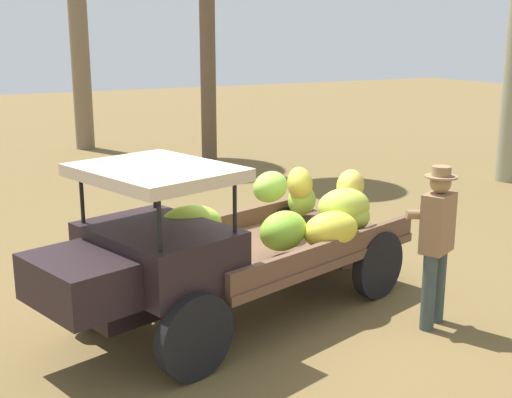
{
  "coord_description": "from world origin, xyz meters",
  "views": [
    {
      "loc": [
        3.45,
        6.67,
        3.1
      ],
      "look_at": [
        0.04,
        0.23,
        1.29
      ],
      "focal_mm": 47.22,
      "sensor_mm": 36.0,
      "label": 1
    }
  ],
  "objects": [
    {
      "name": "ground_plane",
      "position": [
        0.0,
        0.0,
        0.0
      ],
      "size": [
        60.0,
        60.0,
        0.0
      ],
      "primitive_type": "plane",
      "color": "brown"
    },
    {
      "name": "truck",
      "position": [
        0.42,
        0.39,
        0.89
      ],
      "size": [
        4.66,
        2.73,
        1.85
      ],
      "rotation": [
        0.0,
        0.0,
        0.28
      ],
      "color": "black",
      "rests_on": "ground"
    },
    {
      "name": "farmer",
      "position": [
        -1.41,
        1.56,
        1.0
      ],
      "size": [
        0.57,
        0.53,
        1.76
      ],
      "rotation": [
        0.0,
        0.0,
        -1.14
      ],
      "color": "#394644",
      "rests_on": "ground"
    },
    {
      "name": "wooden_crate",
      "position": [
        -1.82,
        -0.52,
        0.21
      ],
      "size": [
        0.45,
        0.53,
        0.43
      ],
      "primitive_type": "cube",
      "rotation": [
        0.0,
        0.0,
        1.39
      ],
      "color": "#846247",
      "rests_on": "ground"
    }
  ]
}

